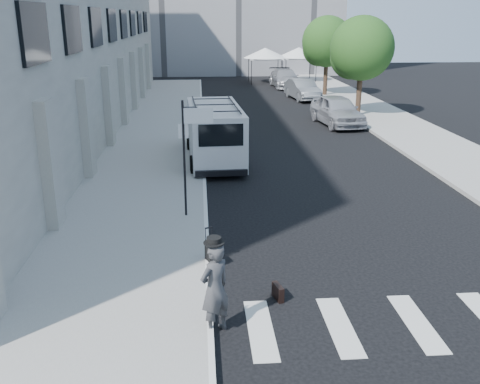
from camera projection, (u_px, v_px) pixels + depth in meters
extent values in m
plane|color=black|center=(287.00, 262.00, 13.55)|extent=(120.00, 120.00, 0.00)
cube|color=gray|center=(160.00, 132.00, 28.38)|extent=(4.50, 48.00, 0.15)
cube|color=gray|center=(379.00, 116.00, 33.11)|extent=(4.00, 56.00, 0.15)
cube|color=gray|center=(18.00, 15.00, 27.90)|extent=(10.00, 44.00, 12.00)
cylinder|color=black|center=(184.00, 160.00, 15.80)|extent=(0.07, 0.07, 3.50)
cube|color=white|center=(183.00, 131.00, 15.56)|extent=(0.30, 0.03, 0.42)
cube|color=white|center=(198.00, 116.00, 15.43)|extent=(0.85, 0.06, 0.45)
cylinder|color=black|center=(359.00, 94.00, 32.60)|extent=(0.32, 0.32, 2.80)
sphere|color=#164416|center=(362.00, 48.00, 31.74)|extent=(3.80, 3.80, 3.80)
sphere|color=#164416|center=(352.00, 57.00, 32.46)|extent=(2.66, 2.66, 2.66)
cylinder|color=black|center=(325.00, 78.00, 41.12)|extent=(0.32, 0.32, 2.80)
sphere|color=#164416|center=(327.00, 41.00, 40.27)|extent=(3.80, 3.80, 3.80)
sphere|color=#164416|center=(320.00, 49.00, 40.99)|extent=(2.66, 2.66, 2.66)
cylinder|color=black|center=(251.00, 73.00, 48.06)|extent=(0.06, 0.06, 2.20)
cylinder|color=black|center=(282.00, 73.00, 48.26)|extent=(0.06, 0.06, 2.20)
cylinder|color=black|center=(249.00, 70.00, 50.71)|extent=(0.06, 0.06, 2.20)
cylinder|color=black|center=(278.00, 70.00, 50.91)|extent=(0.06, 0.06, 2.20)
cube|color=white|center=(265.00, 58.00, 49.12)|extent=(3.00, 3.00, 0.12)
cone|color=white|center=(265.00, 53.00, 48.97)|extent=(4.00, 4.00, 0.90)
cylinder|color=black|center=(286.00, 72.00, 48.76)|extent=(0.06, 0.06, 2.20)
cylinder|color=black|center=(316.00, 72.00, 48.96)|extent=(0.06, 0.06, 2.20)
cylinder|color=black|center=(281.00, 69.00, 51.41)|extent=(0.06, 0.06, 2.20)
cylinder|color=black|center=(310.00, 69.00, 51.61)|extent=(0.06, 0.06, 2.20)
cube|color=white|center=(299.00, 58.00, 49.83)|extent=(3.00, 3.00, 0.12)
cone|color=white|center=(299.00, 52.00, 49.67)|extent=(4.00, 4.00, 0.90)
imported|color=#39393C|center=(215.00, 289.00, 10.28)|extent=(0.82, 0.79, 1.90)
cube|color=black|center=(278.00, 292.00, 11.73)|extent=(0.23, 0.46, 0.34)
cube|color=black|center=(212.00, 257.00, 13.26)|extent=(0.34, 0.41, 0.51)
cylinder|color=black|center=(205.00, 237.00, 13.21)|extent=(0.02, 0.02, 0.49)
cylinder|color=black|center=(212.00, 236.00, 13.28)|extent=(0.02, 0.02, 0.49)
cube|color=black|center=(209.00, 228.00, 13.17)|extent=(0.19, 0.10, 0.03)
cube|color=silver|center=(215.00, 132.00, 22.46)|extent=(2.37, 5.72, 2.18)
cube|color=silver|center=(210.00, 130.00, 25.51)|extent=(2.02, 1.04, 1.14)
cube|color=black|center=(221.00, 135.00, 19.68)|extent=(1.67, 0.17, 0.83)
cylinder|color=black|center=(190.00, 143.00, 24.48)|extent=(0.33, 0.80, 0.79)
cylinder|color=black|center=(233.00, 142.00, 24.72)|extent=(0.33, 0.80, 0.79)
cylinder|color=black|center=(194.00, 165.00, 20.86)|extent=(0.33, 0.80, 0.79)
cylinder|color=black|center=(244.00, 164.00, 21.10)|extent=(0.33, 0.80, 0.79)
imported|color=#A2A3AA|center=(337.00, 110.00, 30.40)|extent=(2.54, 5.15, 1.69)
imported|color=slate|center=(303.00, 89.00, 39.79)|extent=(2.18, 4.72, 1.50)
imported|color=#999BA0|center=(285.00, 78.00, 46.67)|extent=(2.42, 5.46, 1.56)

